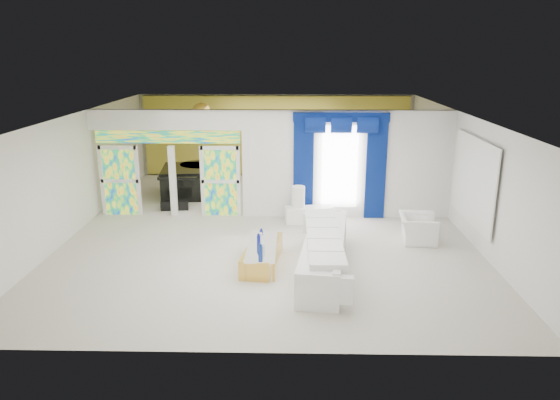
{
  "coord_description": "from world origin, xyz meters",
  "views": [
    {
      "loc": [
        0.56,
        -13.11,
        4.57
      ],
      "look_at": [
        0.3,
        -1.2,
        1.1
      ],
      "focal_mm": 33.24,
      "sensor_mm": 36.0,
      "label": 1
    }
  ],
  "objects_px": {
    "coffee_table": "(262,255)",
    "armchair": "(418,228)",
    "white_sofa": "(324,254)",
    "console_table": "(309,215)",
    "grand_piano": "(185,181)"
  },
  "relations": [
    {
      "from": "coffee_table",
      "to": "armchair",
      "type": "distance_m",
      "value": 4.06
    },
    {
      "from": "coffee_table",
      "to": "armchair",
      "type": "relative_size",
      "value": 1.9
    },
    {
      "from": "coffee_table",
      "to": "grand_piano",
      "type": "bearing_deg",
      "value": 116.6
    },
    {
      "from": "console_table",
      "to": "grand_piano",
      "type": "distance_m",
      "value": 4.78
    },
    {
      "from": "white_sofa",
      "to": "console_table",
      "type": "bearing_deg",
      "value": 101.41
    },
    {
      "from": "coffee_table",
      "to": "console_table",
      "type": "bearing_deg",
      "value": 68.84
    },
    {
      "from": "coffee_table",
      "to": "armchair",
      "type": "bearing_deg",
      "value": 21.9
    },
    {
      "from": "console_table",
      "to": "grand_piano",
      "type": "relative_size",
      "value": 0.72
    },
    {
      "from": "coffee_table",
      "to": "armchair",
      "type": "xyz_separation_m",
      "value": [
        3.76,
        1.51,
        0.11
      ]
    },
    {
      "from": "white_sofa",
      "to": "grand_piano",
      "type": "height_order",
      "value": "grand_piano"
    },
    {
      "from": "white_sofa",
      "to": "coffee_table",
      "type": "bearing_deg",
      "value": 174.98
    },
    {
      "from": "white_sofa",
      "to": "armchair",
      "type": "height_order",
      "value": "white_sofa"
    },
    {
      "from": "white_sofa",
      "to": "grand_piano",
      "type": "xyz_separation_m",
      "value": [
        -4.16,
        5.91,
        0.09
      ]
    },
    {
      "from": "armchair",
      "to": "grand_piano",
      "type": "bearing_deg",
      "value": 64.39
    },
    {
      "from": "white_sofa",
      "to": "armchair",
      "type": "distance_m",
      "value": 3.02
    }
  ]
}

